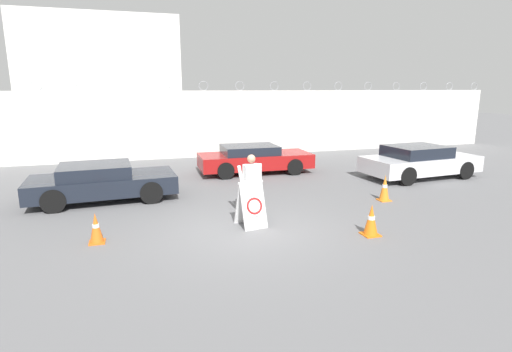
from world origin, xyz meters
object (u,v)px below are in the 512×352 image
object	(u,v)px
parked_car_rear_sedan	(254,158)
parked_car_far_side	(419,161)
security_guard	(251,183)
traffic_cone_near	(371,220)
traffic_cone_far	(96,228)
barricade_sign	(251,204)
traffic_cone_mid	(385,188)
parked_car_front_coupe	(102,182)

from	to	relation	value
parked_car_rear_sedan	parked_car_far_side	world-z (taller)	parked_car_far_side
parked_car_rear_sedan	security_guard	bearing A→B (deg)	-106.06
traffic_cone_near	traffic_cone_far	world-z (taller)	traffic_cone_near
security_guard	parked_car_far_side	size ratio (longest dim) A/B	0.37
barricade_sign	traffic_cone_far	world-z (taller)	barricade_sign
traffic_cone_mid	parked_car_front_coupe	size ratio (longest dim) A/B	0.18
traffic_cone_mid	parked_car_rear_sedan	distance (m)	5.85
traffic_cone_mid	parked_car_rear_sedan	size ratio (longest dim) A/B	0.18
traffic_cone_near	parked_car_front_coupe	xyz separation A→B (m)	(-6.30, 5.08, 0.22)
traffic_cone_near	parked_car_rear_sedan	xyz separation A→B (m)	(-0.61, 7.69, 0.22)
parked_car_front_coupe	traffic_cone_mid	bearing A→B (deg)	-20.83
barricade_sign	security_guard	size ratio (longest dim) A/B	0.68
security_guard	traffic_cone_far	world-z (taller)	security_guard
traffic_cone_far	parked_car_rear_sedan	size ratio (longest dim) A/B	0.15
traffic_cone_near	parked_car_far_side	bearing A→B (deg)	43.14
traffic_cone_far	parked_car_front_coupe	size ratio (longest dim) A/B	0.16
security_guard	traffic_cone_mid	size ratio (longest dim) A/B	2.12
security_guard	traffic_cone_near	xyz separation A→B (m)	(2.32, -2.19, -0.58)
traffic_cone_mid	traffic_cone_far	world-z (taller)	traffic_cone_mid
parked_car_front_coupe	parked_car_far_side	bearing A→B (deg)	-4.24
traffic_cone_near	traffic_cone_mid	size ratio (longest dim) A/B	0.93
parked_car_rear_sedan	barricade_sign	bearing A→B (deg)	-105.91
traffic_cone_far	parked_car_rear_sedan	bearing A→B (deg)	48.47
parked_car_front_coupe	parked_car_rear_sedan	world-z (taller)	parked_car_front_coupe
traffic_cone_far	traffic_cone_near	bearing A→B (deg)	-12.54
traffic_cone_far	parked_car_far_side	world-z (taller)	parked_car_far_side
barricade_sign	traffic_cone_near	xyz separation A→B (m)	(2.54, -1.43, -0.20)
parked_car_rear_sedan	parked_car_far_side	distance (m)	6.50
barricade_sign	traffic_cone_mid	size ratio (longest dim) A/B	1.44
traffic_cone_mid	traffic_cone_far	size ratio (longest dim) A/B	1.15
traffic_cone_mid	parked_car_far_side	xyz separation A→B (m)	(3.22, 2.47, 0.24)
traffic_cone_near	parked_car_front_coupe	distance (m)	8.10
barricade_sign	parked_car_front_coupe	size ratio (longest dim) A/B	0.26
barricade_sign	traffic_cone_far	bearing A→B (deg)	171.30
barricade_sign	traffic_cone_far	xyz separation A→B (m)	(-3.66, -0.05, -0.23)
security_guard	traffic_cone_far	xyz separation A→B (m)	(-3.88, -0.81, -0.60)
security_guard	barricade_sign	bearing A→B (deg)	63.38
traffic_cone_mid	parked_car_far_side	distance (m)	4.07
traffic_cone_near	parked_car_front_coupe	bearing A→B (deg)	141.11
security_guard	parked_car_rear_sedan	world-z (taller)	security_guard
security_guard	parked_car_rear_sedan	bearing A→B (deg)	-117.83
parked_car_rear_sedan	traffic_cone_mid	bearing A→B (deg)	-61.51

